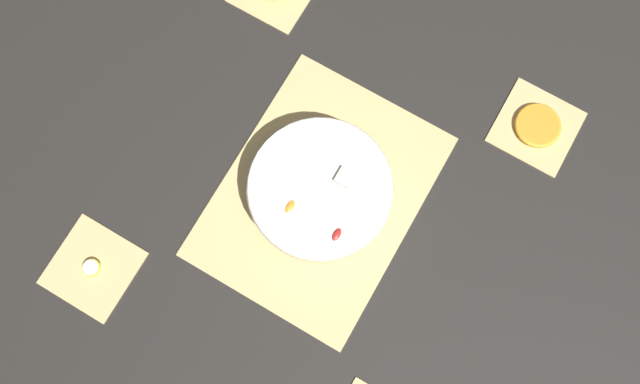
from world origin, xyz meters
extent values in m
plane|color=black|center=(0.00, 0.00, 0.00)|extent=(6.00, 6.00, 0.00)
cube|color=#D6B775|center=(0.00, 0.00, 0.00)|extent=(0.45, 0.34, 0.01)
cube|color=#4C381E|center=(-0.17, 0.00, 0.00)|extent=(0.01, 0.33, 0.00)
cube|color=#4C381E|center=(-0.12, 0.00, 0.00)|extent=(0.01, 0.33, 0.00)
cube|color=#4C381E|center=(-0.07, 0.00, 0.00)|extent=(0.01, 0.33, 0.00)
cube|color=#4C381E|center=(-0.02, 0.00, 0.00)|extent=(0.01, 0.33, 0.00)
cube|color=#4C381E|center=(0.02, 0.00, 0.00)|extent=(0.01, 0.33, 0.00)
cube|color=#4C381E|center=(0.07, 0.00, 0.00)|extent=(0.01, 0.33, 0.00)
cube|color=#4C381E|center=(0.12, 0.00, 0.00)|extent=(0.01, 0.33, 0.00)
cube|color=#4C381E|center=(0.17, 0.00, 0.00)|extent=(0.01, 0.33, 0.00)
cube|color=#D6B775|center=(0.32, -0.29, 0.00)|extent=(0.15, 0.15, 0.01)
cube|color=#4C381E|center=(0.28, -0.29, 0.00)|extent=(0.00, 0.14, 0.00)
cube|color=#4C381E|center=(0.32, -0.29, 0.00)|extent=(0.00, 0.14, 0.00)
cube|color=#4C381E|center=(0.35, -0.29, 0.00)|extent=(0.00, 0.14, 0.00)
cube|color=#D6B775|center=(-0.32, 0.29, 0.00)|extent=(0.15, 0.15, 0.01)
cube|color=#4C381E|center=(-0.35, 0.29, 0.00)|extent=(0.00, 0.14, 0.00)
cube|color=#4C381E|center=(-0.32, 0.29, 0.00)|extent=(0.00, 0.14, 0.00)
cube|color=#4C381E|center=(-0.28, 0.29, 0.00)|extent=(0.00, 0.14, 0.00)
cube|color=#4C381E|center=(0.28, 0.29, 0.00)|extent=(0.00, 0.14, 0.00)
cylinder|color=silver|center=(0.00, 0.00, 0.04)|extent=(0.25, 0.25, 0.07)
torus|color=silver|center=(0.00, 0.00, 0.07)|extent=(0.26, 0.26, 0.01)
cylinder|color=#F7EFC6|center=(-0.06, -0.02, 0.06)|extent=(0.03, 0.03, 0.01)
cylinder|color=#F7EFC6|center=(-0.07, 0.07, 0.07)|extent=(0.03, 0.03, 0.01)
cylinder|color=#F7EFC6|center=(0.01, 0.02, 0.04)|extent=(0.03, 0.03, 0.01)
cylinder|color=#F7EFC6|center=(-0.09, 0.02, 0.07)|extent=(0.03, 0.03, 0.01)
cylinder|color=#F7EFC6|center=(-0.04, -0.09, 0.05)|extent=(0.03, 0.03, 0.01)
cylinder|color=#F7EFC6|center=(0.06, 0.05, 0.04)|extent=(0.03, 0.03, 0.01)
cylinder|color=#F7EFC6|center=(0.05, 0.08, 0.07)|extent=(0.03, 0.03, 0.01)
cylinder|color=#F7EFC6|center=(0.01, 0.06, 0.05)|extent=(0.03, 0.03, 0.01)
cylinder|color=#F7EFC6|center=(0.04, 0.03, 0.04)|extent=(0.03, 0.03, 0.01)
cylinder|color=#F7EFC6|center=(0.01, -0.05, 0.03)|extent=(0.02, 0.02, 0.01)
cylinder|color=#F7EFC6|center=(0.07, 0.04, 0.07)|extent=(0.03, 0.03, 0.01)
cube|color=beige|center=(0.03, -0.01, 0.04)|extent=(0.02, 0.02, 0.02)
cube|color=beige|center=(-0.01, 0.10, 0.07)|extent=(0.02, 0.02, 0.02)
cube|color=beige|center=(0.03, -0.03, 0.07)|extent=(0.03, 0.03, 0.03)
cube|color=beige|center=(0.05, -0.06, 0.05)|extent=(0.03, 0.03, 0.03)
cube|color=beige|center=(-0.06, 0.03, 0.02)|extent=(0.03, 0.03, 0.03)
cube|color=beige|center=(-0.10, 0.02, 0.03)|extent=(0.03, 0.03, 0.03)
cube|color=beige|center=(0.03, -0.08, 0.02)|extent=(0.03, 0.03, 0.03)
cube|color=beige|center=(-0.02, 0.01, 0.07)|extent=(0.02, 0.02, 0.02)
cube|color=beige|center=(-0.06, -0.04, 0.02)|extent=(0.03, 0.03, 0.03)
cube|color=beige|center=(-0.03, 0.01, 0.03)|extent=(0.02, 0.02, 0.02)
cube|color=beige|center=(0.01, -0.10, 0.06)|extent=(0.03, 0.03, 0.03)
cube|color=beige|center=(-0.01, 0.08, 0.04)|extent=(0.02, 0.02, 0.02)
cube|color=beige|center=(0.09, 0.03, 0.06)|extent=(0.03, 0.03, 0.03)
cube|color=beige|center=(-0.05, 0.07, 0.03)|extent=(0.02, 0.02, 0.02)
ellipsoid|color=orange|center=(-0.02, 0.06, 0.06)|extent=(0.03, 0.02, 0.01)
ellipsoid|color=#B2231E|center=(-0.06, -0.07, 0.07)|extent=(0.03, 0.02, 0.01)
ellipsoid|color=orange|center=(0.07, 0.03, 0.03)|extent=(0.03, 0.02, 0.01)
ellipsoid|color=orange|center=(-0.02, 0.04, 0.02)|extent=(0.03, 0.02, 0.02)
ellipsoid|color=orange|center=(-0.06, 0.03, 0.07)|extent=(0.04, 0.02, 0.02)
cylinder|color=orange|center=(0.32, -0.29, 0.01)|extent=(0.08, 0.08, 0.01)
torus|color=#F4A82D|center=(0.32, -0.29, 0.01)|extent=(0.09, 0.09, 0.01)
cylinder|color=#F7EFC6|center=(-0.32, 0.29, 0.01)|extent=(0.03, 0.03, 0.01)
torus|color=yellow|center=(-0.32, 0.29, 0.01)|extent=(0.03, 0.03, 0.01)
camera|label=1|loc=(-0.20, -0.12, 1.12)|focal=35.00mm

